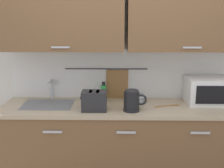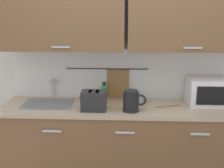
{
  "view_description": "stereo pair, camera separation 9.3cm",
  "coord_description": "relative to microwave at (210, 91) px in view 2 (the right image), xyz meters",
  "views": [
    {
      "loc": [
        -0.09,
        -2.44,
        1.79
      ],
      "look_at": [
        -0.14,
        0.33,
        1.12
      ],
      "focal_mm": 45.02,
      "sensor_mm": 36.0,
      "label": 1
    },
    {
      "loc": [
        0.0,
        -2.44,
        1.79
      ],
      "look_at": [
        -0.14,
        0.33,
        1.12
      ],
      "focal_mm": 45.02,
      "sensor_mm": 36.0,
      "label": 2
    }
  ],
  "objects": [
    {
      "name": "counter_unit",
      "position": [
        -0.89,
        -0.11,
        -0.58
      ],
      "size": [
        2.53,
        0.64,
        0.9
      ],
      "color": "brown",
      "rests_on": "ground"
    },
    {
      "name": "back_wall_assembly",
      "position": [
        -0.87,
        0.12,
        0.49
      ],
      "size": [
        3.7,
        0.41,
        2.5
      ],
      "color": "silver",
      "rests_on": "ground"
    },
    {
      "name": "sink_faucet",
      "position": [
        -1.68,
        0.12,
        0.01
      ],
      "size": [
        0.09,
        0.17,
        0.22
      ],
      "color": "#B2B5BA",
      "rests_on": "counter_unit"
    },
    {
      "name": "microwave",
      "position": [
        0.0,
        0.0,
        0.0
      ],
      "size": [
        0.46,
        0.35,
        0.27
      ],
      "color": "white",
      "rests_on": "counter_unit"
    },
    {
      "name": "electric_kettle",
      "position": [
        -0.82,
        -0.27,
        -0.03
      ],
      "size": [
        0.23,
        0.16,
        0.21
      ],
      "color": "black",
      "rests_on": "counter_unit"
    },
    {
      "name": "dish_soap_bottle",
      "position": [
        -1.11,
        0.11,
        -0.05
      ],
      "size": [
        0.06,
        0.06,
        0.2
      ],
      "color": "green",
      "rests_on": "counter_unit"
    },
    {
      "name": "mug_near_sink",
      "position": [
        -1.21,
        0.01,
        -0.09
      ],
      "size": [
        0.12,
        0.08,
        0.09
      ],
      "color": "silver",
      "rests_on": "counter_unit"
    },
    {
      "name": "mixing_bowl",
      "position": [
        -0.76,
        0.02,
        -0.09
      ],
      "size": [
        0.21,
        0.21,
        0.08
      ],
      "color": "#A5ADB7",
      "rests_on": "counter_unit"
    },
    {
      "name": "toaster",
      "position": [
        -1.18,
        -0.26,
        -0.04
      ],
      "size": [
        0.26,
        0.17,
        0.19
      ],
      "color": "#232326",
      "rests_on": "counter_unit"
    },
    {
      "name": "wooden_spoon",
      "position": [
        -0.41,
        -0.11,
        -0.13
      ],
      "size": [
        0.27,
        0.11,
        0.01
      ],
      "color": "#9E7042",
      "rests_on": "counter_unit"
    }
  ]
}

